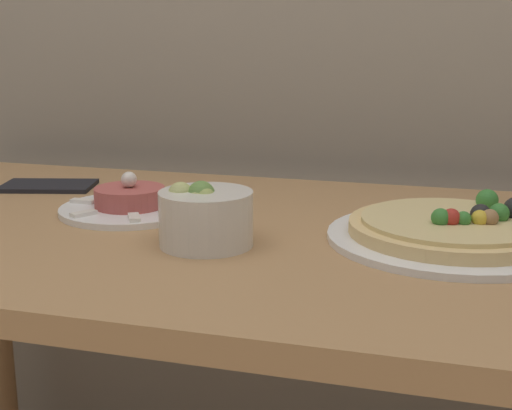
% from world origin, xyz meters
% --- Properties ---
extents(dining_table, '(1.49, 0.74, 0.77)m').
position_xyz_m(dining_table, '(0.00, 0.37, 0.67)').
color(dining_table, '#AD7F51').
rests_on(dining_table, ground_plane).
extents(pizza_plate, '(0.34, 0.34, 0.06)m').
position_xyz_m(pizza_plate, '(0.29, 0.39, 0.79)').
color(pizza_plate, white).
rests_on(pizza_plate, dining_table).
extents(tartare_plate, '(0.22, 0.22, 0.07)m').
position_xyz_m(tartare_plate, '(-0.21, 0.41, 0.78)').
color(tartare_plate, white).
rests_on(tartare_plate, dining_table).
extents(small_bowl, '(0.13, 0.13, 0.09)m').
position_xyz_m(small_bowl, '(-0.03, 0.28, 0.81)').
color(small_bowl, silver).
rests_on(small_bowl, dining_table).
extents(napkin, '(0.19, 0.14, 0.01)m').
position_xyz_m(napkin, '(-0.44, 0.54, 0.77)').
color(napkin, black).
rests_on(napkin, dining_table).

